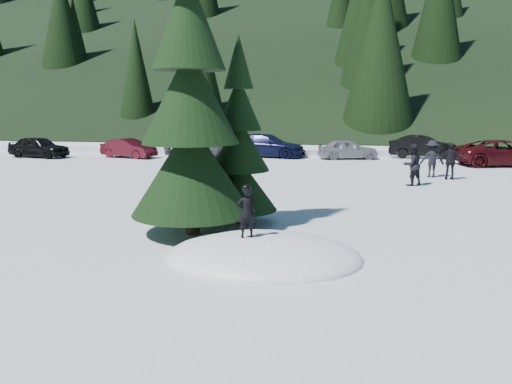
# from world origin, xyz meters

# --- Properties ---
(ground) EXTENTS (200.00, 200.00, 0.00)m
(ground) POSITION_xyz_m (0.00, 0.00, 0.00)
(ground) COLOR white
(ground) RESTS_ON ground
(snow_mound) EXTENTS (4.48, 3.52, 0.96)m
(snow_mound) POSITION_xyz_m (0.00, 0.00, 0.00)
(snow_mound) COLOR white
(snow_mound) RESTS_ON ground
(forest_hillside) EXTENTS (200.00, 60.00, 25.00)m
(forest_hillside) POSITION_xyz_m (0.00, 54.00, 12.50)
(forest_hillside) COLOR black
(forest_hillside) RESTS_ON ground
(spruce_tall) EXTENTS (3.20, 3.20, 8.60)m
(spruce_tall) POSITION_xyz_m (-2.20, 1.80, 3.32)
(spruce_tall) COLOR black
(spruce_tall) RESTS_ON ground
(spruce_short) EXTENTS (2.20, 2.20, 5.37)m
(spruce_short) POSITION_xyz_m (-1.20, 3.20, 2.10)
(spruce_short) COLOR black
(spruce_short) RESTS_ON ground
(child_skier) EXTENTS (0.48, 0.40, 1.14)m
(child_skier) POSITION_xyz_m (-0.40, -0.06, 1.05)
(child_skier) COLOR black
(child_skier) RESTS_ON snow_mound
(adult_0) EXTENTS (1.08, 1.01, 1.77)m
(adult_0) POSITION_xyz_m (4.74, 10.98, 0.89)
(adult_0) COLOR black
(adult_0) RESTS_ON ground
(adult_1) EXTENTS (1.00, 0.44, 1.69)m
(adult_1) POSITION_xyz_m (6.73, 13.05, 0.85)
(adult_1) COLOR black
(adult_1) RESTS_ON ground
(adult_2) EXTENTS (1.17, 0.71, 1.76)m
(adult_2) POSITION_xyz_m (6.02, 13.68, 0.88)
(adult_2) COLOR black
(adult_2) RESTS_ON ground
(car_0) EXTENTS (4.24, 2.30, 1.37)m
(car_0) POSITION_xyz_m (-17.47, 18.79, 0.68)
(car_0) COLOR black
(car_0) RESTS_ON ground
(car_1) EXTENTS (3.92, 2.26, 1.22)m
(car_1) POSITION_xyz_m (-11.66, 19.57, 0.61)
(car_1) COLOR #3B0A12
(car_1) RESTS_ON ground
(car_2) EXTENTS (5.32, 3.20, 1.38)m
(car_2) POSITION_xyz_m (-7.06, 20.79, 0.69)
(car_2) COLOR #4A4D51
(car_2) RESTS_ON ground
(car_3) EXTENTS (5.46, 3.15, 1.49)m
(car_3) POSITION_xyz_m (-2.97, 21.52, 0.74)
(car_3) COLOR black
(car_3) RESTS_ON ground
(car_4) EXTENTS (3.92, 2.24, 1.26)m
(car_4) POSITION_xyz_m (2.24, 21.02, 0.63)
(car_4) COLOR gray
(car_4) RESTS_ON ground
(car_5) EXTENTS (4.49, 1.84, 1.45)m
(car_5) POSITION_xyz_m (7.06, 22.40, 0.72)
(car_5) COLOR black
(car_5) RESTS_ON ground
(car_6) EXTENTS (5.52, 3.17, 1.45)m
(car_6) POSITION_xyz_m (10.80, 18.87, 0.72)
(car_6) COLOR #390A0E
(car_6) RESTS_ON ground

